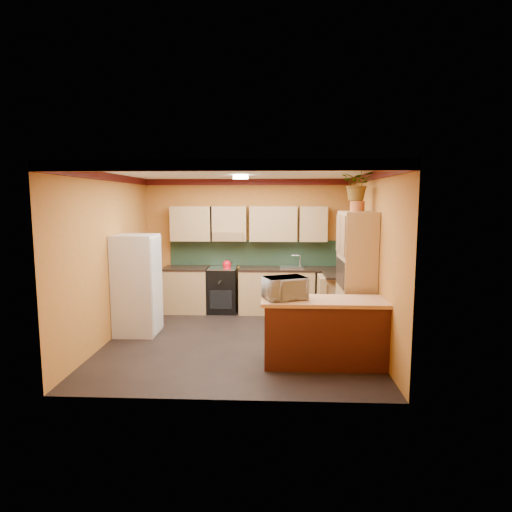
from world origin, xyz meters
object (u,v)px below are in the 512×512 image
Objects in this scene: stove at (223,290)px; breakfast_bar at (330,334)px; pantry at (356,279)px; fridge at (137,285)px; microwave at (285,288)px; base_cabinets_back at (253,291)px.

breakfast_bar is (1.83, -2.79, -0.02)m from stove.
breakfast_bar is at bearing -118.81° from pantry.
fridge reaches higher than stove.
fridge is at bearing 129.88° from microwave.
pantry reaches higher than breakfast_bar.
stove reaches higher than breakfast_bar.
pantry is (3.60, -0.39, 0.20)m from fridge.
fridge is 3.39m from breakfast_bar.
fridge reaches higher than breakfast_bar.
microwave reaches higher than base_cabinets_back.
base_cabinets_back is 2.15× the size of fridge.
fridge is at bearing 157.46° from breakfast_bar.
pantry reaches higher than microwave.
breakfast_bar is 0.90m from microwave.
fridge reaches higher than microwave.
breakfast_bar is 3.27× the size of microwave.
breakfast_bar is at bearing -56.68° from stove.
microwave is (0.58, -2.79, 0.64)m from base_cabinets_back.
stove is 1.65× the size of microwave.
stove reaches higher than base_cabinets_back.
pantry is at bearing 61.19° from breakfast_bar.
fridge is 3.09× the size of microwave.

